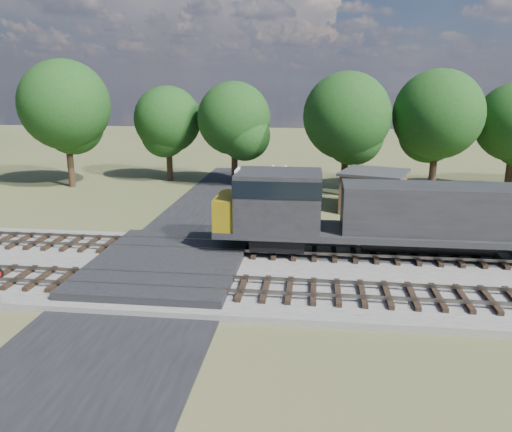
# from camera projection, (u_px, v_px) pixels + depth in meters

# --- Properties ---
(ground) EXTENTS (160.00, 160.00, 0.00)m
(ground) POSITION_uv_depth(u_px,v_px,m) (164.00, 275.00, 23.51)
(ground) COLOR #47532C
(ground) RESTS_ON ground
(ballast_bed) EXTENTS (140.00, 10.00, 0.30)m
(ballast_bed) POSITION_uv_depth(u_px,v_px,m) (380.00, 277.00, 22.81)
(ballast_bed) COLOR gray
(ballast_bed) RESTS_ON ground
(road) EXTENTS (7.00, 60.00, 0.08)m
(road) POSITION_uv_depth(u_px,v_px,m) (164.00, 274.00, 23.50)
(road) COLOR black
(road) RESTS_ON ground
(crossing_panel) EXTENTS (7.00, 9.00, 0.62)m
(crossing_panel) POSITION_uv_depth(u_px,v_px,m) (167.00, 265.00, 23.91)
(crossing_panel) COLOR #262628
(crossing_panel) RESTS_ON ground
(track_near) EXTENTS (140.00, 2.60, 0.33)m
(track_near) POSITION_uv_depth(u_px,v_px,m) (222.00, 286.00, 21.13)
(track_near) COLOR black
(track_near) RESTS_ON ballast_bed
(track_far) EXTENTS (140.00, 2.60, 0.33)m
(track_far) POSITION_uv_depth(u_px,v_px,m) (239.00, 249.00, 25.93)
(track_far) COLOR black
(track_far) RESTS_ON ballast_bed
(crossing_signal_far) EXTENTS (1.60, 0.38, 3.98)m
(crossing_signal_far) POSITION_uv_depth(u_px,v_px,m) (278.00, 202.00, 30.68)
(crossing_signal_far) COLOR silver
(crossing_signal_far) RESTS_ON ground
(equipment_shed) EXTENTS (5.36, 5.36, 2.87)m
(equipment_shed) POSITION_uv_depth(u_px,v_px,m) (373.00, 191.00, 34.73)
(equipment_shed) COLOR #47271E
(equipment_shed) RESTS_ON ground
(treeline) EXTENTS (80.53, 11.44, 11.79)m
(treeline) POSITION_uv_depth(u_px,v_px,m) (358.00, 110.00, 39.15)
(treeline) COLOR black
(treeline) RESTS_ON ground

